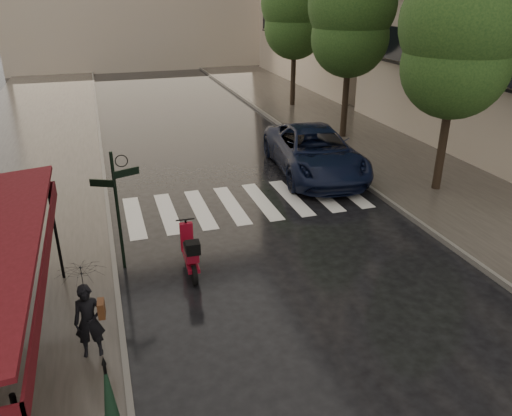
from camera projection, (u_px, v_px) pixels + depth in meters
ground at (193, 328)px, 10.54m from camera, size 120.00×120.00×0.00m
sidewalk_near at (22, 167)px, 19.71m from camera, size 6.00×60.00×0.12m
sidewalk_far at (357, 136)px, 23.79m from camera, size 5.50×60.00×0.12m
curb_near at (102, 159)px, 20.54m from camera, size 0.12×60.00×0.16m
curb_far at (302, 140)px, 23.00m from camera, size 0.12×60.00×0.16m
crosswalk at (247, 203)px, 16.58m from camera, size 7.85×3.20×0.01m
signpost at (117, 202)px, 12.07m from camera, size 1.17×0.29×3.10m
tree_near at (460, 31)px, 15.37m from camera, size 3.80×3.80×7.99m
tree_mid at (352, 12)px, 21.32m from camera, size 3.80×3.80×8.34m
tree_far at (295, 8)px, 27.52m from camera, size 3.80×3.80×8.16m
pedestrian_with_umbrella at (83, 284)px, 8.99m from camera, size 0.96×0.98×2.38m
scooter at (190, 253)px, 12.38m from camera, size 0.48×1.80×1.18m
parked_car at (314, 152)px, 18.90m from camera, size 3.57×6.49×1.72m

